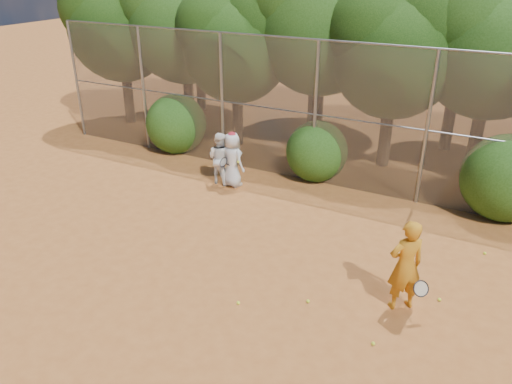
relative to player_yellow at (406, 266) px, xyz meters
The scene contains 21 objects.
ground 3.12m from the player_yellow, 152.56° to the right, with size 80.00×80.00×0.00m, color #9E5623.
fence_back 5.51m from the player_yellow, 120.87° to the left, with size 20.05×0.09×4.03m.
tree_0 14.13m from the player_yellow, 151.14° to the left, with size 4.38×3.81×6.00m.
tree_1 12.40m from the player_yellow, 143.22° to the left, with size 4.64×4.03×6.35m.
tree_2 9.96m from the player_yellow, 137.68° to the left, with size 3.99×3.47×5.47m.
tree_3 9.43m from the player_yellow, 121.54° to the left, with size 4.89×4.26×6.70m.
tree_4 7.72m from the player_yellow, 106.96° to the left, with size 4.19×3.64×5.73m.
tree_5 8.29m from the player_yellow, 86.93° to the left, with size 4.51×3.92×6.17m.
tree_9 14.61m from the player_yellow, 138.19° to the left, with size 4.83×4.20×6.62m.
tree_11 9.84m from the player_yellow, 93.62° to the left, with size 4.64×4.03×6.35m.
bush_0 9.95m from the player_yellow, 150.33° to the left, with size 2.00×2.00×2.00m, color #1F4812.
bush_1 6.13m from the player_yellow, 126.51° to the left, with size 1.80×1.80×1.80m, color #1F4812.
bush_2 5.11m from the player_yellow, 74.63° to the left, with size 2.20×2.20×2.20m, color #1F4812.
player_yellow is the anchor object (origin of this frame).
player_teen 6.42m from the player_yellow, 149.37° to the left, with size 0.89×0.72×1.60m.
player_white 6.78m from the player_yellow, 151.14° to the left, with size 0.88×0.78×1.51m.
ball_0 1.54m from the player_yellow, 96.81° to the right, with size 0.07×0.07×0.07m, color #CAE329.
ball_1 1.20m from the player_yellow, 38.47° to the left, with size 0.07×0.07×0.07m, color #CAE329.
ball_2 1.93m from the player_yellow, 155.61° to the right, with size 0.07×0.07×0.07m, color #CAE329.
ball_4 3.16m from the player_yellow, 153.20° to the right, with size 0.07×0.07×0.07m, color #CAE329.
ball_5 3.08m from the player_yellow, 65.08° to the left, with size 0.07×0.07×0.07m, color #CAE329.
Camera 1 is at (3.77, -6.57, 5.97)m, focal length 35.00 mm.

